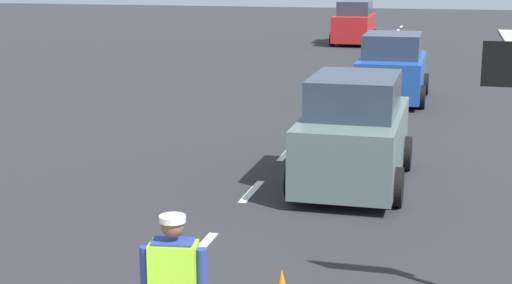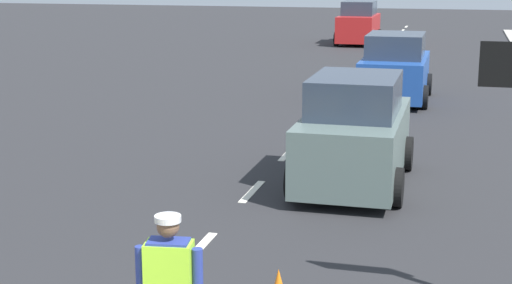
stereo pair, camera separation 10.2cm
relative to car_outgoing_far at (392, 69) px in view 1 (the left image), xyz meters
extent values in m
plane|color=#28282B|center=(-1.64, 1.92, -0.94)|extent=(96.00, 96.00, 0.00)
cube|color=silver|center=(-1.64, -13.38, -0.93)|extent=(0.14, 1.40, 0.01)
cube|color=silver|center=(-1.64, -10.38, -0.93)|extent=(0.14, 1.40, 0.01)
cube|color=silver|center=(-1.64, -7.38, -0.93)|extent=(0.14, 1.40, 0.01)
cube|color=silver|center=(-1.64, -4.38, -0.93)|extent=(0.14, 1.40, 0.01)
cube|color=silver|center=(-1.64, -1.38, -0.93)|extent=(0.14, 1.40, 0.01)
cube|color=silver|center=(-1.64, 1.62, -0.93)|extent=(0.14, 1.40, 0.01)
cube|color=silver|center=(-1.64, 4.62, -0.93)|extent=(0.14, 1.40, 0.01)
cube|color=silver|center=(-1.64, 7.62, -0.93)|extent=(0.14, 1.40, 0.01)
cube|color=silver|center=(-1.64, 10.62, -0.93)|extent=(0.14, 1.40, 0.01)
cube|color=silver|center=(-1.64, 13.62, -0.93)|extent=(0.14, 1.40, 0.01)
cube|color=silver|center=(-1.64, 16.62, -0.93)|extent=(0.14, 1.40, 0.01)
cube|color=silver|center=(-1.64, 19.62, -0.93)|extent=(0.14, 1.40, 0.01)
cube|color=silver|center=(-1.64, 22.62, -0.93)|extent=(0.14, 1.40, 0.01)
cube|color=silver|center=(-1.64, 25.62, -0.93)|extent=(0.14, 1.40, 0.01)
cube|color=silver|center=(-1.64, 28.62, -0.93)|extent=(0.14, 1.40, 0.01)
cube|color=navy|center=(-0.77, -16.75, 0.18)|extent=(0.43, 0.29, 0.60)
cube|color=#A5EA33|center=(-0.77, -16.75, 0.20)|extent=(0.49, 0.34, 0.51)
cylinder|color=navy|center=(-1.05, -16.79, 0.13)|extent=(0.11, 0.11, 0.55)
cylinder|color=navy|center=(-0.49, -16.71, 0.13)|extent=(0.11, 0.11, 0.55)
sphere|color=brown|center=(-0.77, -16.75, 0.62)|extent=(0.22, 0.22, 0.22)
cylinder|color=silver|center=(-0.77, -16.75, 0.70)|extent=(0.26, 0.26, 0.06)
cube|color=#1E4799|center=(0.00, 0.02, -0.19)|extent=(1.84, 3.99, 1.13)
cube|color=#2D3847|center=(0.00, -0.08, 0.73)|extent=(1.62, 2.19, 0.70)
cylinder|color=black|center=(-0.94, 1.26, -0.60)|extent=(0.22, 0.68, 0.68)
cylinder|color=black|center=(0.94, 1.26, -0.60)|extent=(0.22, 0.68, 0.68)
cylinder|color=black|center=(-0.94, -1.21, -0.60)|extent=(0.22, 0.68, 0.68)
cylinder|color=black|center=(0.94, -1.21, -0.60)|extent=(0.22, 0.68, 0.68)
cube|color=slate|center=(0.05, -9.36, -0.17)|extent=(1.73, 4.00, 1.17)
cube|color=#2D3847|center=(0.05, -9.46, 0.77)|extent=(1.53, 2.20, 0.70)
cylinder|color=black|center=(-0.83, -8.12, -0.60)|extent=(0.22, 0.68, 0.68)
cylinder|color=black|center=(0.94, -8.12, -0.60)|extent=(0.22, 0.68, 0.68)
cylinder|color=black|center=(-0.83, -10.60, -0.60)|extent=(0.22, 0.68, 0.68)
cylinder|color=black|center=(0.94, -10.60, -0.60)|extent=(0.22, 0.68, 0.68)
cube|color=red|center=(-3.25, 16.59, -0.11)|extent=(1.80, 4.02, 1.29)
cube|color=#2D3847|center=(-3.25, 16.69, 0.88)|extent=(1.58, 2.21, 0.70)
cylinder|color=black|center=(-2.33, 15.34, -0.60)|extent=(0.22, 0.68, 0.68)
cylinder|color=black|center=(-4.17, 15.34, -0.60)|extent=(0.22, 0.68, 0.68)
cylinder|color=black|center=(-2.33, 17.84, -0.60)|extent=(0.22, 0.68, 0.68)
cylinder|color=black|center=(-4.17, 17.84, -0.60)|extent=(0.22, 0.68, 0.68)
camera|label=1|loc=(1.75, -23.40, 3.09)|focal=54.43mm
camera|label=2|loc=(1.85, -23.37, 3.09)|focal=54.43mm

